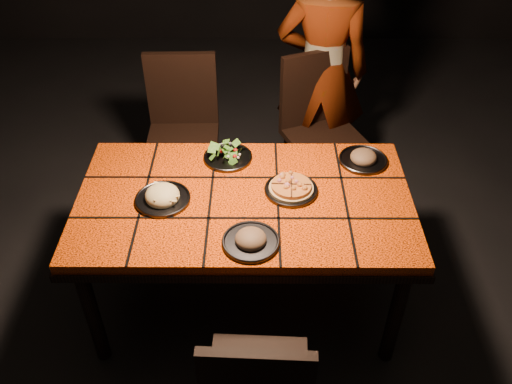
{
  "coord_description": "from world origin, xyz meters",
  "views": [
    {
      "loc": [
        0.06,
        -1.97,
        2.42
      ],
      "look_at": [
        0.06,
        -0.05,
        0.82
      ],
      "focal_mm": 38.0,
      "sensor_mm": 36.0,
      "label": 1
    }
  ],
  "objects_px": {
    "dining_table": "(244,209)",
    "plate_pizza": "(291,188)",
    "chair_far_left": "(183,122)",
    "chair_far_right": "(320,121)",
    "diner": "(322,72)",
    "plate_pasta": "(162,197)"
  },
  "relations": [
    {
      "from": "diner",
      "to": "plate_pizza",
      "type": "bearing_deg",
      "value": 83.83
    },
    {
      "from": "diner",
      "to": "dining_table",
      "type": "bearing_deg",
      "value": 74.16
    },
    {
      "from": "dining_table",
      "to": "chair_far_right",
      "type": "xyz_separation_m",
      "value": [
        0.46,
        0.97,
        -0.1
      ]
    },
    {
      "from": "dining_table",
      "to": "chair_far_left",
      "type": "bearing_deg",
      "value": 113.4
    },
    {
      "from": "chair_far_right",
      "to": "plate_pasta",
      "type": "relative_size",
      "value": 3.77
    },
    {
      "from": "dining_table",
      "to": "chair_far_left",
      "type": "relative_size",
      "value": 1.65
    },
    {
      "from": "chair_far_right",
      "to": "plate_pizza",
      "type": "relative_size",
      "value": 3.83
    },
    {
      "from": "chair_far_left",
      "to": "chair_far_right",
      "type": "distance_m",
      "value": 0.87
    },
    {
      "from": "plate_pasta",
      "to": "chair_far_right",
      "type": "bearing_deg",
      "value": 49.7
    },
    {
      "from": "diner",
      "to": "chair_far_right",
      "type": "bearing_deg",
      "value": 91.79
    },
    {
      "from": "plate_pasta",
      "to": "dining_table",
      "type": "bearing_deg",
      "value": 4.01
    },
    {
      "from": "dining_table",
      "to": "plate_pizza",
      "type": "height_order",
      "value": "plate_pizza"
    },
    {
      "from": "chair_far_right",
      "to": "diner",
      "type": "height_order",
      "value": "diner"
    },
    {
      "from": "diner",
      "to": "plate_pasta",
      "type": "bearing_deg",
      "value": 60.5
    },
    {
      "from": "chair_far_left",
      "to": "plate_pizza",
      "type": "height_order",
      "value": "chair_far_left"
    },
    {
      "from": "chair_far_left",
      "to": "plate_pizza",
      "type": "xyz_separation_m",
      "value": [
        0.64,
        -0.91,
        0.2
      ]
    },
    {
      "from": "plate_pasta",
      "to": "diner",
      "type": "bearing_deg",
      "value": 54.28
    },
    {
      "from": "chair_far_right",
      "to": "diner",
      "type": "bearing_deg",
      "value": 62.88
    },
    {
      "from": "chair_far_left",
      "to": "plate_pasta",
      "type": "relative_size",
      "value": 3.73
    },
    {
      "from": "dining_table",
      "to": "chair_far_right",
      "type": "height_order",
      "value": "chair_far_right"
    },
    {
      "from": "chair_far_left",
      "to": "diner",
      "type": "height_order",
      "value": "diner"
    },
    {
      "from": "chair_far_right",
      "to": "diner",
      "type": "relative_size",
      "value": 0.62
    }
  ]
}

